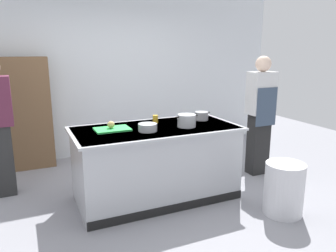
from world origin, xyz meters
TOP-DOWN VIEW (x-y plane):
  - ground_plane at (0.00, 0.00)m, footprint 10.00×10.00m
  - back_wall at (0.00, 2.10)m, footprint 6.40×0.12m
  - counter_island at (0.00, -0.00)m, footprint 1.98×0.98m
  - cutting_board at (-0.51, 0.09)m, footprint 0.40×0.28m
  - onion at (-0.52, 0.11)m, footprint 0.08×0.08m
  - stock_pot at (0.35, -0.12)m, footprint 0.29×0.22m
  - sauce_pan at (0.71, 0.14)m, footprint 0.24×0.18m
  - mixing_bowl at (-0.15, -0.12)m, footprint 0.21×0.21m
  - juice_cup at (0.08, 0.22)m, footprint 0.07×0.07m
  - trash_bin at (1.14, -0.97)m, footprint 0.43×0.43m
  - person_chef at (1.69, 0.15)m, footprint 0.38×0.25m
  - bookshelf at (-1.58, 1.80)m, footprint 1.10×0.31m

SIDE VIEW (x-z plane):
  - ground_plane at x=0.00m, z-range 0.00..0.00m
  - trash_bin at x=1.14m, z-range 0.00..0.59m
  - counter_island at x=0.00m, z-range 0.02..0.92m
  - bookshelf at x=-1.58m, z-range 0.00..1.70m
  - cutting_board at x=-0.51m, z-range 0.90..0.92m
  - person_chef at x=1.69m, z-range 0.05..1.77m
  - mixing_bowl at x=-0.15m, z-range 0.90..0.99m
  - juice_cup at x=0.08m, z-range 0.90..1.00m
  - sauce_pan at x=0.71m, z-range 0.90..1.01m
  - onion at x=-0.52m, z-range 0.92..1.00m
  - stock_pot at x=0.35m, z-range 0.90..1.05m
  - back_wall at x=0.00m, z-range 0.00..3.00m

